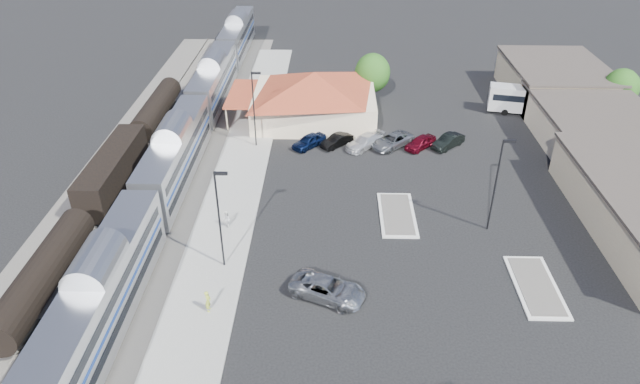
{
  "coord_description": "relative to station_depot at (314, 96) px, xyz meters",
  "views": [
    {
      "loc": [
        -2.19,
        -42.87,
        29.79
      ],
      "look_at": [
        -3.26,
        1.45,
        2.8
      ],
      "focal_mm": 32.0,
      "sensor_mm": 36.0,
      "label": 1
    }
  ],
  "objects": [
    {
      "name": "parked_car_d",
      "position": [
        9.27,
        -7.63,
        -2.37
      ],
      "size": [
        5.71,
        5.54,
        1.51
      ],
      "primitive_type": "imported",
      "rotation": [
        0.0,
        0.0,
        -0.83
      ],
      "color": "gray",
      "rests_on": "ground"
    },
    {
      "name": "lamp_plat_s",
      "position": [
        -6.34,
        -30.0,
        2.21
      ],
      "size": [
        1.08,
        0.25,
        9.0
      ],
      "color": "black",
      "rests_on": "ground"
    },
    {
      "name": "platform",
      "position": [
        -7.44,
        -18.0,
        -3.04
      ],
      "size": [
        5.5,
        92.0,
        0.18
      ],
      "primitive_type": "cube",
      "color": "gray",
      "rests_on": "ground"
    },
    {
      "name": "parked_car_e",
      "position": [
        12.47,
        -7.93,
        -2.4
      ],
      "size": [
        4.24,
        4.21,
        1.45
      ],
      "primitive_type": "imported",
      "rotation": [
        0.0,
        0.0,
        -0.79
      ],
      "color": "maroon",
      "rests_on": "ground"
    },
    {
      "name": "railbed",
      "position": [
        -16.44,
        -16.0,
        -3.07
      ],
      "size": [
        16.0,
        100.0,
        0.12
      ],
      "primitive_type": "cube",
      "color": "#4C4944",
      "rests_on": "ground"
    },
    {
      "name": "traffic_island_north",
      "position": [
        18.56,
        -32.0,
        -3.03
      ],
      "size": [
        3.3,
        7.5,
        0.21
      ],
      "color": "silver",
      "rests_on": "ground"
    },
    {
      "name": "tree_depot",
      "position": [
        7.56,
        6.0,
        0.89
      ],
      "size": [
        4.71,
        4.71,
        6.63
      ],
      "color": "#382314",
      "rests_on": "ground"
    },
    {
      "name": "station_depot",
      "position": [
        0.0,
        0.0,
        0.0
      ],
      "size": [
        18.35,
        12.24,
        6.2
      ],
      "color": "beige",
      "rests_on": "ground"
    },
    {
      "name": "coach_bus",
      "position": [
        28.02,
        2.09,
        -1.09
      ],
      "size": [
        11.31,
        4.68,
        3.55
      ],
      "rotation": [
        0.0,
        0.0,
        1.36
      ],
      "color": "white",
      "rests_on": "ground"
    },
    {
      "name": "person_b",
      "position": [
        -7.12,
        -24.5,
        -2.15
      ],
      "size": [
        0.72,
        0.87,
        1.61
      ],
      "primitive_type": "imported",
      "rotation": [
        0.0,
        0.0,
        -1.42
      ],
      "color": "silver",
      "rests_on": "platform"
    },
    {
      "name": "parked_car_b",
      "position": [
        2.87,
        -7.63,
        -2.45
      ],
      "size": [
        3.99,
        3.87,
        1.36
      ],
      "primitive_type": "imported",
      "rotation": [
        0.0,
        0.0,
        -0.82
      ],
      "color": "black",
      "rests_on": "ground"
    },
    {
      "name": "lamp_plat_n",
      "position": [
        -6.34,
        -8.0,
        2.21
      ],
      "size": [
        1.08,
        0.25,
        9.0
      ],
      "color": "black",
      "rests_on": "ground"
    },
    {
      "name": "parked_car_c",
      "position": [
        6.07,
        -7.93,
        -2.38
      ],
      "size": [
        5.12,
        5.18,
        1.5
      ],
      "primitive_type": "imported",
      "rotation": [
        0.0,
        0.0,
        -0.77
      ],
      "color": "silver",
      "rests_on": "ground"
    },
    {
      "name": "ground",
      "position": [
        4.56,
        -24.0,
        -3.13
      ],
      "size": [
        280.0,
        280.0,
        0.0
      ],
      "primitive_type": "plane",
      "color": "black",
      "rests_on": "ground"
    },
    {
      "name": "tree_east_c",
      "position": [
        38.56,
        2.0,
        0.63
      ],
      "size": [
        4.41,
        4.41,
        6.21
      ],
      "color": "#382314",
      "rests_on": "ground"
    },
    {
      "name": "buildings_east",
      "position": [
        32.56,
        -9.72,
        -0.86
      ],
      "size": [
        14.4,
        51.4,
        4.8
      ],
      "color": "#C6B28C",
      "rests_on": "ground"
    },
    {
      "name": "person_a",
      "position": [
        -6.66,
        -35.4,
        -2.05
      ],
      "size": [
        0.45,
        0.67,
        1.8
      ],
      "primitive_type": "imported",
      "rotation": [
        0.0,
        0.0,
        1.6
      ],
      "color": "#B6C63E",
      "rests_on": "platform"
    },
    {
      "name": "freight_cars",
      "position": [
        -19.44,
        -17.84,
        -1.21
      ],
      "size": [
        2.8,
        46.0,
        4.0
      ],
      "color": "black",
      "rests_on": "ground"
    },
    {
      "name": "suv",
      "position": [
        2.16,
        -33.53,
        -2.31
      ],
      "size": [
        6.52,
        4.87,
        1.65
      ],
      "primitive_type": "imported",
      "rotation": [
        0.0,
        0.0,
        1.16
      ],
      "color": "#9D9FA4",
      "rests_on": "ground"
    },
    {
      "name": "passenger_train",
      "position": [
        -13.44,
        -16.12,
        -0.26
      ],
      "size": [
        3.0,
        104.0,
        5.55
      ],
      "color": "silver",
      "rests_on": "ground"
    },
    {
      "name": "parked_car_a",
      "position": [
        -0.33,
        -7.93,
        -2.38
      ],
      "size": [
        4.31,
        4.4,
        1.5
      ],
      "primitive_type": "imported",
      "rotation": [
        0.0,
        0.0,
        -0.76
      ],
      "color": "#0C183D",
      "rests_on": "ground"
    },
    {
      "name": "traffic_island_south",
      "position": [
        8.56,
        -22.0,
        -3.03
      ],
      "size": [
        3.3,
        7.5,
        0.21
      ],
      "color": "silver",
      "rests_on": "ground"
    },
    {
      "name": "parked_car_f",
      "position": [
        15.67,
        -7.63,
        -2.39
      ],
      "size": [
        4.33,
        4.25,
        1.48
      ],
      "primitive_type": "imported",
      "rotation": [
        0.0,
        0.0,
        -0.8
      ],
      "color": "black",
      "rests_on": "ground"
    },
    {
      "name": "lamp_lot",
      "position": [
        16.66,
        -24.0,
        2.21
      ],
      "size": [
        1.08,
        0.25,
        9.0
      ],
      "color": "black",
      "rests_on": "ground"
    }
  ]
}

